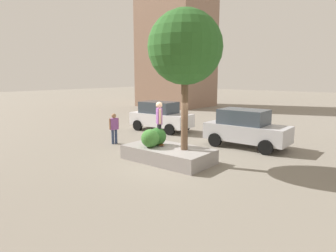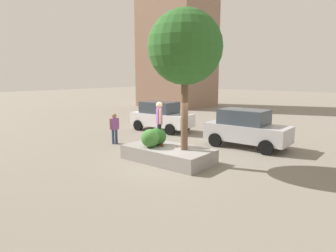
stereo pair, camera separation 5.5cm
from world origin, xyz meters
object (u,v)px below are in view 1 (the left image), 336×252
(planter_ledge, at_px, (168,154))
(skateboard, at_px, (159,143))
(skateboarder, at_px, (159,119))
(sedan_parked, at_px, (246,128))
(plaza_tree, at_px, (185,48))
(police_car, at_px, (161,116))
(pedestrian_crossing, at_px, (114,126))

(planter_ledge, xyz_separation_m, skateboard, (-0.58, 0.12, 0.35))
(skateboard, bearing_deg, skateboarder, -90.00)
(planter_ledge, distance_m, sedan_parked, 4.66)
(plaza_tree, xyz_separation_m, police_car, (-5.57, 5.06, -3.65))
(skateboarder, xyz_separation_m, police_car, (-4.24, 5.06, -0.75))
(planter_ledge, relative_size, skateboarder, 2.08)
(skateboarder, bearing_deg, planter_ledge, -11.79)
(planter_ledge, xyz_separation_m, police_car, (-4.82, 5.18, 0.65))
(pedestrian_crossing, bearing_deg, skateboard, -9.85)
(sedan_parked, bearing_deg, planter_ledge, -108.07)
(police_car, relative_size, pedestrian_crossing, 2.56)
(sedan_parked, distance_m, pedestrian_crossing, 6.72)
(planter_ledge, distance_m, police_car, 7.10)
(planter_ledge, bearing_deg, police_car, 132.93)
(pedestrian_crossing, bearing_deg, planter_ledge, -10.12)
(planter_ledge, height_order, skateboard, skateboard)
(police_car, bearing_deg, planter_ledge, -47.07)
(plaza_tree, bearing_deg, pedestrian_crossing, 172.69)
(plaza_tree, relative_size, pedestrian_crossing, 3.42)
(skateboard, relative_size, skateboarder, 0.44)
(plaza_tree, distance_m, police_car, 8.37)
(sedan_parked, relative_size, pedestrian_crossing, 2.55)
(sedan_parked, bearing_deg, plaza_tree, -99.04)
(skateboarder, xyz_separation_m, sedan_parked, (2.01, 4.26, -0.74))
(planter_ledge, height_order, plaza_tree, plaza_tree)
(skateboard, xyz_separation_m, skateboarder, (0.00, -0.00, 1.05))
(pedestrian_crossing, bearing_deg, skateboarder, -9.85)
(plaza_tree, relative_size, police_car, 1.34)
(skateboarder, bearing_deg, plaza_tree, -0.25)
(planter_ledge, bearing_deg, skateboard, 168.21)
(plaza_tree, distance_m, sedan_parked, 5.65)
(skateboarder, height_order, police_car, skateboarder)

